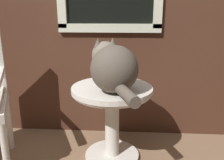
% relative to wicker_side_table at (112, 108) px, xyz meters
% --- Properties ---
extents(wicker_side_table, '(0.58, 0.58, 0.57)m').
position_rel_wicker_side_table_xyz_m(wicker_side_table, '(0.00, 0.00, 0.00)').
color(wicker_side_table, silver).
rests_on(wicker_side_table, ground_plane).
extents(cat, '(0.41, 0.66, 0.33)m').
position_rel_wicker_side_table_xyz_m(cat, '(0.01, -0.08, 0.33)').
color(cat, brown).
rests_on(cat, wicker_side_table).
extents(pewter_vase_with_ivy, '(0.13, 0.13, 0.27)m').
position_rel_wicker_side_table_xyz_m(pewter_vase_with_ivy, '(-0.07, 0.10, 0.25)').
color(pewter_vase_with_ivy, slate).
rests_on(pewter_vase_with_ivy, wicker_side_table).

